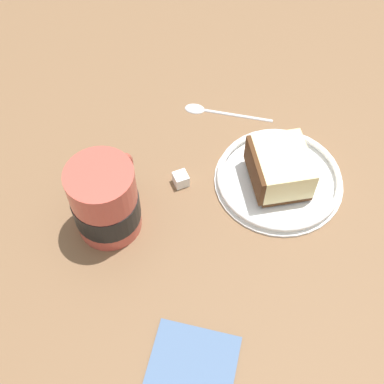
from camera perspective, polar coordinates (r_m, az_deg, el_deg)
name	(u,v)px	position (r cm, az deg, el deg)	size (l,w,h in cm)	color
ground_plane	(225,189)	(70.70, 3.62, 0.37)	(140.51, 140.51, 2.47)	brown
small_plate	(279,179)	(70.05, 9.51, 1.45)	(17.18, 17.18, 1.51)	white
cake_slice	(279,168)	(68.03, 9.58, 2.63)	(10.87, 10.87, 4.98)	#472814
tea_mug	(106,201)	(62.76, -9.46, -0.94)	(8.18, 10.94, 10.66)	#BF4C3F
teaspoon	(210,110)	(77.63, 1.97, 9.01)	(12.62, 6.23, 0.80)	silver
folded_napkin	(191,372)	(58.54, -0.13, -19.13)	(9.34, 9.97, 0.60)	slate
sugar_cube	(181,179)	(68.85, -1.23, 1.42)	(1.83, 1.83, 1.83)	white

